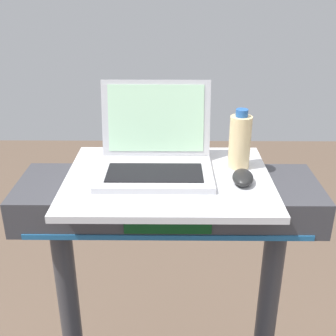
{
  "coord_description": "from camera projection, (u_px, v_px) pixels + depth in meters",
  "views": [
    {
      "loc": [
        0.01,
        -0.44,
        1.67
      ],
      "look_at": [
        0.0,
        0.65,
        1.18
      ],
      "focal_mm": 45.81,
      "sensor_mm": 36.0,
      "label": 1
    }
  ],
  "objects": [
    {
      "name": "laptop",
      "position": [
        155.0,
        154.0,
        1.29
      ],
      "size": [
        0.34,
        0.28,
        0.25
      ],
      "rotation": [
        0.0,
        0.0,
        -0.07
      ],
      "color": "#B7B7BC",
      "rests_on": "desk_board"
    },
    {
      "name": "computer_mouse",
      "position": [
        243.0,
        177.0,
        1.22
      ],
      "size": [
        0.07,
        0.11,
        0.03
      ],
      "primitive_type": "ellipsoid",
      "rotation": [
        0.0,
        0.0,
        -0.11
      ],
      "color": "black",
      "rests_on": "desk_board"
    },
    {
      "name": "desk_board",
      "position": [
        168.0,
        180.0,
        1.27
      ],
      "size": [
        0.6,
        0.47,
        0.02
      ],
      "primitive_type": "cube",
      "color": "silver",
      "rests_on": "treadmill_base"
    },
    {
      "name": "water_bottle",
      "position": [
        240.0,
        141.0,
        1.29
      ],
      "size": [
        0.07,
        0.07,
        0.18
      ],
      "color": "beige",
      "rests_on": "desk_board"
    }
  ]
}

